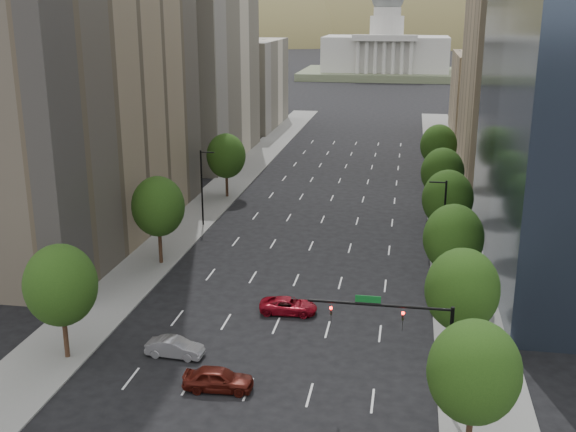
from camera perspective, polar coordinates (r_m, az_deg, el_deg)
The scene contains 23 objects.
sidewalk_left at distance 79.19m, azimuth -9.30°, elevation -1.72°, with size 6.00×200.00×0.15m, color slate.
sidewalk_right at distance 75.24m, azimuth 13.66°, elevation -2.98°, with size 6.00×200.00×0.15m, color slate.
midrise_cream_left at distance 119.30m, azimuth -7.29°, elevation 13.03°, with size 14.00×30.00×35.00m, color beige.
filler_left at distance 151.76m, azimuth -3.49°, elevation 10.65°, with size 14.00×26.00×18.00m, color beige.
parking_tan_right at distance 112.32m, azimuth 17.95°, elevation 10.88°, with size 14.00×30.00×30.00m, color #8C7759.
filler_right at distance 145.63m, azimuth 16.02°, elevation 9.40°, with size 14.00×26.00×16.00m, color #8C7759.
tree_right_0 at distance 40.95m, azimuth 14.84°, elevation -12.12°, with size 5.20×5.20×8.39m.
tree_right_1 at distance 50.73m, azimuth 13.93°, elevation -5.84°, with size 5.20×5.20×8.75m.
tree_right_2 at distance 62.03m, azimuth 13.25°, elevation -1.77°, with size 5.20×5.20×8.61m.
tree_right_3 at distance 73.44m, azimuth 12.80°, elevation 1.36°, with size 5.20×5.20×8.89m.
tree_right_4 at distance 87.12m, azimuth 12.40°, elevation 3.47°, with size 5.20×5.20×8.46m.
tree_right_5 at distance 102.72m, azimuth 12.10°, elevation 5.62°, with size 5.20×5.20×8.75m.
tree_left_0 at distance 52.59m, azimuth -17.94°, elevation -5.35°, with size 5.20×5.20×8.75m.
tree_left_1 at distance 69.80m, azimuth -10.47°, elevation 0.76°, with size 5.20×5.20×8.97m.
tree_left_2 at distance 93.96m, azimuth -5.04°, elevation 4.87°, with size 5.20×5.20×8.68m.
streetlight_rn at distance 68.89m, azimuth 12.45°, elevation -0.54°, with size 1.70×0.20×9.00m.
streetlight_ln at distance 81.81m, azimuth -6.95°, elevation 2.45°, with size 1.70×0.20×9.00m.
traffic_signal at distance 45.30m, azimuth 9.91°, elevation -9.18°, with size 9.12×0.40×7.38m.
capitol at distance 261.26m, azimuth 7.92°, elevation 12.92°, with size 60.00×40.00×35.20m.
foothills at distance 613.95m, azimuth 12.37°, elevation 10.40°, with size 720.00×413.00×263.00m.
car_maroon at distance 48.48m, azimuth -5.67°, elevation -12.99°, with size 1.91×4.74×1.61m, color #48120C.
car_silver at distance 53.10m, azimuth -9.14°, elevation -10.47°, with size 1.49×4.28×1.41m, color gray.
car_red_far at distance 59.33m, azimuth 0.04°, elevation -7.28°, with size 2.21×4.80×1.33m, color maroon.
Camera 1 is at (9.85, -10.87, 24.70)m, focal length 43.89 mm.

